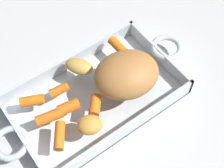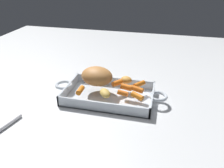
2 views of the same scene
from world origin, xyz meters
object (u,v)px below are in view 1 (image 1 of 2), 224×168
Objects in this scene: baby_carrot_southwest at (118,47)px; baby_carrot_center_left at (49,117)px; baby_carrot_center_right at (32,101)px; baby_carrot_northeast at (69,107)px; baby_carrot_short at (59,90)px; roasting_dish at (96,96)px; baby_carrot_northwest at (59,136)px; potato_halved at (90,125)px; pork_roast at (126,74)px; baby_carrot_long at (95,105)px; potato_near_roast at (79,67)px.

baby_carrot_center_left reaches higher than baby_carrot_southwest.
baby_carrot_northeast is at bearing 132.33° from baby_carrot_center_right.
baby_carrot_short is at bearing -138.49° from baby_carrot_center_left.
baby_carrot_northwest is at bearing 23.19° from roasting_dish.
potato_halved reaches higher than baby_carrot_southwest.
pork_roast reaches higher than roasting_dish.
pork_roast reaches higher than baby_carrot_long.
baby_carrot_center_right is at bearing -41.12° from baby_carrot_long.
baby_carrot_long is at bearing 5.69° from pork_roast.
baby_carrot_southwest is 0.21m from potato_halved.
potato_near_roast is 1.27× the size of potato_halved.
potato_halved reaches higher than roasting_dish.
baby_carrot_northwest is at bearing 25.86° from baby_carrot_southwest.
potato_near_roast is at bearing -56.15° from pork_roast.
roasting_dish is at bearing -25.74° from pork_roast.
pork_roast reaches higher than baby_carrot_short.
potato_near_roast is at bearing -89.18° from roasting_dish.
roasting_dish is at bearing 28.80° from baby_carrot_southwest.
baby_carrot_center_right is at bearing 2.18° from baby_carrot_southwest.
roasting_dish is at bearing 158.78° from baby_carrot_center_right.
roasting_dish is 8.49× the size of baby_carrot_northwest.
baby_carrot_northwest is 0.16m from potato_near_roast.
potato_halved is (-0.01, 0.11, 0.01)m from baby_carrot_short.
potato_halved is at bearing 37.40° from baby_carrot_southwest.
baby_carrot_northeast is at bearing -8.37° from pork_roast.
pork_roast is at bearing 152.05° from baby_carrot_short.
baby_carrot_center_left is (0.22, 0.06, 0.00)m from baby_carrot_southwest.
pork_roast is at bearing 62.69° from baby_carrot_southwest.
baby_carrot_short is 0.07m from potato_near_roast.
roasting_dish is 0.14m from baby_carrot_center_right.
baby_carrot_long is (-0.09, -0.01, 0.00)m from baby_carrot_northwest.
roasting_dish is 9.19× the size of baby_carrot_southwest.
baby_carrot_southwest is at bearing -144.10° from baby_carrot_long.
baby_carrot_center_right is 0.08m from baby_carrot_northeast.
baby_carrot_center_right is at bearing -87.26° from baby_carrot_northwest.
baby_carrot_northeast is 0.90× the size of potato_halved.
baby_carrot_long is 0.10m from potato_near_roast.
baby_carrot_northeast is at bearing 20.69° from baby_carrot_southwest.
potato_halved reaches higher than baby_carrot_northwest.
baby_carrot_northeast reaches higher than baby_carrot_center_right.
baby_carrot_short is 0.05m from baby_carrot_northeast.
potato_near_roast is at bearing -135.19° from baby_carrot_northeast.
baby_carrot_short is 0.06m from baby_carrot_center_right.
baby_carrot_long is (0.09, 0.01, -0.03)m from pork_roast.
baby_carrot_center_right and baby_carrot_center_left have the same top height.
baby_carrot_long is 0.05m from potato_halved.
baby_carrot_short is 0.17m from baby_carrot_southwest.
potato_near_roast reaches higher than roasting_dish.
potato_near_roast reaches higher than baby_carrot_long.
pork_roast is at bearing -172.81° from baby_carrot_northwest.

